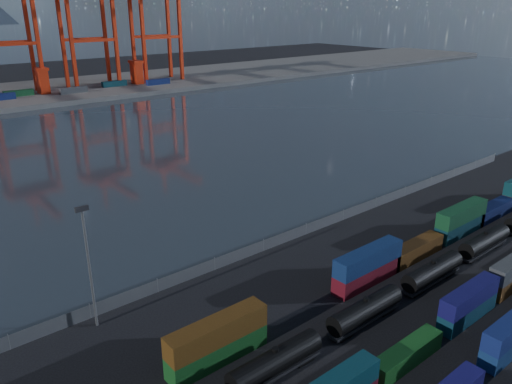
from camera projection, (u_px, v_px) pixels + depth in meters
ground at (406, 329)px, 63.60m from camera, size 700.00×700.00×0.00m
harbor_water at (85, 152)px, 139.21m from camera, size 700.00×700.00×0.00m
container_row_south at (495, 353)px, 56.56m from camera, size 138.59×2.22×4.73m
container_row_mid at (463, 311)px, 64.33m from camera, size 139.68×2.26×4.81m
container_row_north at (403, 251)px, 78.56m from camera, size 116.00×2.60×5.55m
tanker_string at (401, 290)px, 68.72m from camera, size 121.00×2.69×3.84m
waterfront_fence at (264, 245)px, 83.41m from camera, size 160.12×0.12×2.20m
yard_light_mast at (89, 261)px, 61.13m from camera, size 1.60×0.40×16.60m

